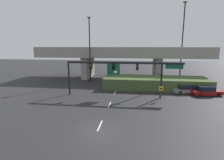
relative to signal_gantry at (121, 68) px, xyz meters
name	(u,v)px	position (x,y,z in m)	size (l,w,h in m)	color
ground_plane	(98,130)	(-1.14, -11.61, -4.52)	(160.00, 160.00, 0.00)	#262628
lane_markings	(115,92)	(-1.14, 2.06, -4.51)	(0.14, 27.85, 0.01)	silver
signal_gantry	(121,68)	(0.00, 0.00, 0.00)	(17.95, 0.44, 5.49)	black
speed_limit_sign	(161,91)	(6.01, -1.36, -3.11)	(0.60, 0.11, 2.15)	#4C4C4C
highway_light_pole_near	(182,42)	(11.90, 12.66, 4.21)	(0.70, 0.36, 16.69)	black
highway_light_pole_far	(90,49)	(-7.65, 10.46, 2.75)	(0.70, 0.36, 13.79)	black
overpass_bridge	(122,56)	(-1.14, 15.73, 0.93)	(39.89, 9.58, 7.60)	gray
grass_embankment	(155,83)	(5.98, 6.33, -3.50)	(19.12, 6.13, 2.02)	#42562D
parked_sedan_near_right	(186,89)	(10.81, 3.42, -3.85)	(4.74, 2.65, 1.45)	gray
parked_sedan_mid_right	(206,91)	(13.71, 2.50, -3.83)	(4.95, 2.72, 1.48)	maroon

